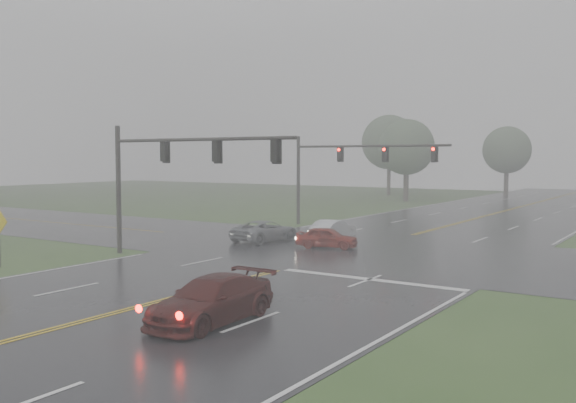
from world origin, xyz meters
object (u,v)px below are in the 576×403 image
Objects in this scene: car_grey at (265,242)px; sedan_maroon at (211,323)px; signal_gantry_near at (165,165)px; sedan_red at (327,248)px; sedan_silver at (333,240)px; signal_gantry_far at (341,163)px.

sedan_maroon is at bearing 126.28° from car_grey.
sedan_maroon is 1.06× the size of car_grey.
signal_gantry_near is (-0.35, -8.21, 4.80)m from car_grey.
sedan_silver is at bearing 7.43° from sedan_red.
sedan_maroon is 0.40× the size of signal_gantry_far.
signal_gantry_near is (-10.20, 8.52, 4.80)m from sedan_maroon.
sedan_red is at bearing -179.25° from car_grey.
sedan_silver is (-1.48, 3.33, 0.00)m from sedan_red.
sedan_silver is at bearing 107.74° from sedan_maroon.
signal_gantry_far is at bearing 89.07° from signal_gantry_near.
sedan_silver is 0.32× the size of signal_gantry_far.
car_grey is at bearing 119.39° from sedan_maroon.
car_grey is (-3.15, -2.92, 0.00)m from sedan_silver.
sedan_maroon is 17.13m from sedan_red.
signal_gantry_far is at bearing 109.36° from sedan_maroon.
signal_gantry_near is (-4.98, -7.80, 4.80)m from sedan_red.
sedan_red is 12.21m from signal_gantry_far.
sedan_maroon is 0.43× the size of signal_gantry_near.
signal_gantry_near is at bearing 93.37° from car_grey.
sedan_maroon reaches higher than sedan_silver.
sedan_silver is 12.61m from signal_gantry_near.
sedan_red is at bearing -65.38° from signal_gantry_far.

